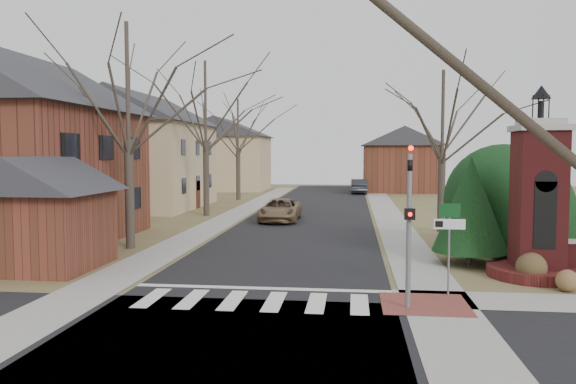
# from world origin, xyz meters

# --- Properties ---
(ground) EXTENTS (120.00, 120.00, 0.00)m
(ground) POSITION_xyz_m (0.00, 0.00, 0.00)
(ground) COLOR brown
(ground) RESTS_ON ground
(main_street) EXTENTS (8.00, 70.00, 0.01)m
(main_street) POSITION_xyz_m (0.00, 22.00, 0.01)
(main_street) COLOR black
(main_street) RESTS_ON ground
(cross_street) EXTENTS (120.00, 8.00, 0.01)m
(cross_street) POSITION_xyz_m (0.00, -3.00, 0.01)
(cross_street) COLOR black
(cross_street) RESTS_ON ground
(crosswalk_zone) EXTENTS (8.00, 2.20, 0.02)m
(crosswalk_zone) POSITION_xyz_m (0.00, 0.80, 0.01)
(crosswalk_zone) COLOR silver
(crosswalk_zone) RESTS_ON ground
(stop_bar) EXTENTS (8.00, 0.35, 0.02)m
(stop_bar) POSITION_xyz_m (0.00, 2.30, 0.01)
(stop_bar) COLOR silver
(stop_bar) RESTS_ON ground
(sidewalk_right_main) EXTENTS (2.00, 60.00, 0.02)m
(sidewalk_right_main) POSITION_xyz_m (5.20, 22.00, 0.01)
(sidewalk_right_main) COLOR gray
(sidewalk_right_main) RESTS_ON ground
(sidewalk_left) EXTENTS (2.00, 60.00, 0.02)m
(sidewalk_left) POSITION_xyz_m (-5.20, 22.00, 0.01)
(sidewalk_left) COLOR gray
(sidewalk_left) RESTS_ON ground
(curb_apron) EXTENTS (2.40, 2.40, 0.02)m
(curb_apron) POSITION_xyz_m (4.80, 1.00, 0.01)
(curb_apron) COLOR brown
(curb_apron) RESTS_ON ground
(traffic_signal_pole) EXTENTS (0.28, 0.41, 4.50)m
(traffic_signal_pole) POSITION_xyz_m (4.30, 0.57, 2.59)
(traffic_signal_pole) COLOR slate
(traffic_signal_pole) RESTS_ON ground
(sign_post) EXTENTS (0.90, 0.07, 2.75)m
(sign_post) POSITION_xyz_m (5.59, 1.99, 1.95)
(sign_post) COLOR slate
(sign_post) RESTS_ON ground
(brick_gate_monument) EXTENTS (3.20, 3.20, 6.47)m
(brick_gate_monument) POSITION_xyz_m (9.00, 4.99, 2.17)
(brick_gate_monument) COLOR maroon
(brick_gate_monument) RESTS_ON ground
(house_brick_left) EXTENTS (9.80, 11.80, 9.42)m
(house_brick_left) POSITION_xyz_m (-13.01, 9.99, 4.66)
(house_brick_left) COLOR brown
(house_brick_left) RESTS_ON ground
(house_stucco_left) EXTENTS (9.80, 12.80, 9.28)m
(house_stucco_left) POSITION_xyz_m (-13.50, 27.00, 4.59)
(house_stucco_left) COLOR tan
(house_stucco_left) RESTS_ON ground
(garage_left) EXTENTS (4.80, 4.80, 4.29)m
(garage_left) POSITION_xyz_m (-8.52, 4.49, 2.24)
(garage_left) COLOR brown
(garage_left) RESTS_ON ground
(house_distant_left) EXTENTS (10.80, 8.80, 8.53)m
(house_distant_left) POSITION_xyz_m (-12.01, 48.00, 4.25)
(house_distant_left) COLOR tan
(house_distant_left) RESTS_ON ground
(house_distant_right) EXTENTS (8.80, 8.80, 7.30)m
(house_distant_right) POSITION_xyz_m (7.99, 47.99, 3.65)
(house_distant_right) COLOR brown
(house_distant_right) RESTS_ON ground
(evergreen_near) EXTENTS (2.80, 2.80, 4.10)m
(evergreen_near) POSITION_xyz_m (7.20, 7.00, 2.30)
(evergreen_near) COLOR #473D33
(evergreen_near) RESTS_ON ground
(evergreen_mid) EXTENTS (3.40, 3.40, 4.70)m
(evergreen_mid) POSITION_xyz_m (10.50, 8.20, 2.60)
(evergreen_mid) COLOR #473D33
(evergreen_mid) RESTS_ON ground
(evergreen_mass) EXTENTS (4.80, 4.80, 4.80)m
(evergreen_mass) POSITION_xyz_m (9.00, 9.50, 2.40)
(evergreen_mass) COLOR black
(evergreen_mass) RESTS_ON ground
(bare_tree_0) EXTENTS (8.05, 8.05, 11.15)m
(bare_tree_0) POSITION_xyz_m (-7.00, 9.00, 7.70)
(bare_tree_0) COLOR #473D33
(bare_tree_0) RESTS_ON ground
(bare_tree_1) EXTENTS (8.40, 8.40, 11.64)m
(bare_tree_1) POSITION_xyz_m (-7.00, 22.00, 8.03)
(bare_tree_1) COLOR #473D33
(bare_tree_1) RESTS_ON ground
(bare_tree_2) EXTENTS (7.35, 7.35, 10.19)m
(bare_tree_2) POSITION_xyz_m (-7.50, 35.00, 7.03)
(bare_tree_2) COLOR #473D33
(bare_tree_2) RESTS_ON ground
(bare_tree_3) EXTENTS (7.00, 7.00, 9.70)m
(bare_tree_3) POSITION_xyz_m (7.50, 16.00, 6.69)
(bare_tree_3) COLOR #473D33
(bare_tree_3) RESTS_ON ground
(pickup_truck) EXTENTS (2.31, 4.98, 1.38)m
(pickup_truck) POSITION_xyz_m (-1.67, 19.55, 0.69)
(pickup_truck) COLOR olive
(pickup_truck) RESTS_ON ground
(distant_car) EXTENTS (1.72, 4.63, 1.51)m
(distant_car) POSITION_xyz_m (3.40, 44.02, 0.76)
(distant_car) COLOR #2D2F34
(distant_car) RESTS_ON ground
(dry_shrub_left) EXTENTS (0.98, 0.98, 0.98)m
(dry_shrub_left) POSITION_xyz_m (8.60, 4.18, 0.49)
(dry_shrub_left) COLOR brown
(dry_shrub_left) RESTS_ON ground
(dry_shrub_right) EXTENTS (0.68, 0.68, 0.68)m
(dry_shrub_right) POSITION_xyz_m (9.30, 3.00, 0.34)
(dry_shrub_right) COLOR brown
(dry_shrub_right) RESTS_ON ground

